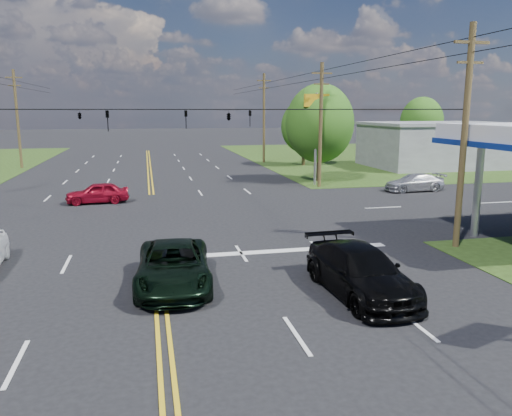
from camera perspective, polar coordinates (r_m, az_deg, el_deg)
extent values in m
plane|color=black|center=(28.60, -11.64, -1.14)|extent=(280.00, 280.00, 0.00)
cube|color=#243A12|center=(69.82, 18.05, 5.70)|extent=(46.00, 48.00, 0.03)
cube|color=silver|center=(21.49, 2.24, -5.00)|extent=(10.00, 0.50, 0.02)
cube|color=slate|center=(56.84, 19.91, 6.68)|extent=(14.00, 10.00, 4.40)
cylinder|color=#A5A5AA|center=(25.79, 24.03, 2.04)|extent=(0.36, 0.36, 4.65)
cylinder|color=#44361D|center=(23.17, 22.68, 7.27)|extent=(0.28, 0.28, 9.50)
cube|color=#44361D|center=(23.30, 23.44, 16.99)|extent=(1.60, 0.12, 0.12)
cube|color=#44361D|center=(23.22, 23.28, 15.03)|extent=(1.20, 0.10, 0.10)
cylinder|color=#44361D|center=(39.29, 7.39, 9.27)|extent=(0.28, 0.28, 9.50)
cube|color=#44361D|center=(39.37, 7.54, 15.03)|extent=(1.60, 0.12, 0.12)
cube|color=#44361D|center=(39.32, 7.51, 13.86)|extent=(1.20, 0.10, 0.10)
cylinder|color=#44361D|center=(57.41, -25.60, 9.10)|extent=(0.28, 0.28, 10.00)
cube|color=#44361D|center=(57.49, -25.96, 13.28)|extent=(1.60, 0.12, 0.12)
cube|color=#44361D|center=(57.45, -25.89, 12.48)|extent=(1.20, 0.10, 0.10)
cylinder|color=#44361D|center=(57.52, 0.91, 10.18)|extent=(0.28, 0.28, 10.00)
cube|color=#44361D|center=(57.61, 0.92, 14.36)|extent=(1.60, 0.12, 0.12)
cube|color=#44361D|center=(57.57, 0.92, 13.56)|extent=(1.20, 0.10, 0.10)
imported|color=black|center=(26.60, -16.59, 9.51)|extent=(0.17, 0.21, 1.05)
imported|color=black|center=(29.51, -8.01, 9.98)|extent=(0.17, 0.21, 1.05)
imported|color=black|center=(33.17, -0.68, 10.20)|extent=(0.17, 0.21, 1.05)
imported|color=black|center=(30.88, -19.51, 10.01)|extent=(1.24, 0.26, 0.50)
imported|color=black|center=(25.61, -3.14, 10.52)|extent=(1.24, 0.26, 0.50)
cylinder|color=black|center=(29.30, 15.18, 16.51)|extent=(0.04, 100.00, 0.04)
cylinder|color=black|center=(29.25, 15.12, 15.34)|extent=(0.04, 100.00, 0.04)
cylinder|color=#44361D|center=(42.65, 7.20, 5.24)|extent=(0.36, 0.36, 3.30)
ellipsoid|color=#235316|center=(42.45, 7.30, 9.58)|extent=(5.70, 5.70, 6.60)
cylinder|color=#44361D|center=(54.79, 5.46, 6.34)|extent=(0.36, 0.36, 2.86)
ellipsoid|color=#235316|center=(54.63, 5.51, 9.26)|extent=(4.94, 4.94, 5.72)
cylinder|color=#44361D|center=(67.48, 18.25, 6.83)|extent=(0.36, 0.36, 3.08)
ellipsoid|color=#235316|center=(67.35, 18.40, 9.38)|extent=(5.32, 5.32, 6.16)
imported|color=black|center=(17.38, -9.41, -6.54)|extent=(2.78, 5.47, 1.48)
imported|color=black|center=(16.79, 11.84, -7.10)|extent=(2.50, 5.54, 1.57)
imported|color=maroon|center=(34.04, -17.67, 1.66)|extent=(4.06, 1.87, 1.35)
imported|color=#BCBCC1|center=(39.09, 17.62, 2.80)|extent=(4.55, 1.96, 1.31)
cylinder|color=#A5A5AA|center=(40.35, 6.84, 7.77)|extent=(0.20, 0.20, 7.30)
cube|color=gold|center=(40.29, 6.94, 12.11)|extent=(2.02, 0.38, 1.00)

